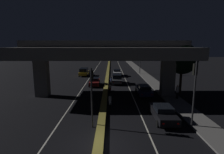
# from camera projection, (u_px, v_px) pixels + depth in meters

# --- Properties ---
(ground_plane) EXTENTS (200.00, 200.00, 0.00)m
(ground_plane) POSITION_uv_depth(u_px,v_px,m) (99.00, 145.00, 12.20)
(ground_plane) COLOR black
(lane_line_left_inner) EXTENTS (0.12, 126.00, 0.00)m
(lane_line_left_inner) POSITION_uv_depth(u_px,v_px,m) (94.00, 72.00, 46.65)
(lane_line_left_inner) COLOR beige
(lane_line_left_inner) RESTS_ON ground_plane
(lane_line_right_inner) EXTENTS (0.12, 126.00, 0.00)m
(lane_line_right_inner) POSITION_uv_depth(u_px,v_px,m) (122.00, 72.00, 46.69)
(lane_line_right_inner) COLOR beige
(lane_line_right_inner) RESTS_ON ground_plane
(median_divider) EXTENTS (0.69, 126.00, 0.27)m
(median_divider) POSITION_uv_depth(u_px,v_px,m) (108.00, 72.00, 46.64)
(median_divider) COLOR olive
(median_divider) RESTS_ON ground_plane
(sidewalk_right) EXTENTS (2.40, 126.00, 0.15)m
(sidewalk_right) POSITION_uv_depth(u_px,v_px,m) (146.00, 76.00, 39.81)
(sidewalk_right) COLOR #5B5956
(sidewalk_right) RESTS_ON ground_plane
(elevated_overpass) EXTENTS (22.93, 9.17, 7.56)m
(elevated_overpass) POSITION_uv_depth(u_px,v_px,m) (105.00, 54.00, 23.34)
(elevated_overpass) COLOR slate
(elevated_overpass) RESTS_ON ground_plane
(traffic_light_left_of_median) EXTENTS (0.30, 0.49, 5.09)m
(traffic_light_left_of_median) POSITION_uv_depth(u_px,v_px,m) (92.00, 87.00, 14.40)
(traffic_light_left_of_median) COLOR black
(traffic_light_left_of_median) RESTS_ON ground_plane
(traffic_light_right_of_median) EXTENTS (0.30, 0.49, 5.62)m
(traffic_light_right_of_median) POSITION_uv_depth(u_px,v_px,m) (195.00, 83.00, 14.38)
(traffic_light_right_of_median) COLOR black
(traffic_light_right_of_median) RESTS_ON ground_plane
(street_lamp) EXTENTS (1.91, 0.32, 7.56)m
(street_lamp) POSITION_uv_depth(u_px,v_px,m) (139.00, 56.00, 42.71)
(street_lamp) COLOR #2D2D30
(street_lamp) RESTS_ON ground_plane
(car_black_lead) EXTENTS (1.91, 4.56, 1.41)m
(car_black_lead) POSITION_uv_depth(u_px,v_px,m) (163.00, 113.00, 16.26)
(car_black_lead) COLOR black
(car_black_lead) RESTS_ON ground_plane
(car_dark_blue_second) EXTENTS (1.93, 4.76, 1.40)m
(car_dark_blue_second) POSITION_uv_depth(u_px,v_px,m) (144.00, 90.00, 24.78)
(car_dark_blue_second) COLOR #141938
(car_dark_blue_second) RESTS_ON ground_plane
(car_grey_third) EXTENTS (2.01, 4.10, 1.73)m
(car_grey_third) POSITION_uv_depth(u_px,v_px,m) (117.00, 79.00, 32.07)
(car_grey_third) COLOR #515459
(car_grey_third) RESTS_ON ground_plane
(car_white_fourth) EXTENTS (2.06, 4.38, 1.55)m
(car_white_fourth) POSITION_uv_depth(u_px,v_px,m) (117.00, 73.00, 40.44)
(car_white_fourth) COLOR silver
(car_white_fourth) RESTS_ON ground_plane
(car_dark_red_lead_oncoming) EXTENTS (1.98, 4.23, 1.33)m
(car_dark_red_lead_oncoming) POSITION_uv_depth(u_px,v_px,m) (95.00, 82.00, 30.64)
(car_dark_red_lead_oncoming) COLOR #591414
(car_dark_red_lead_oncoming) RESTS_ON ground_plane
(car_taxi_yellow_second_oncoming) EXTENTS (2.04, 4.18, 1.80)m
(car_taxi_yellow_second_oncoming) POSITION_uv_depth(u_px,v_px,m) (84.00, 72.00, 40.63)
(car_taxi_yellow_second_oncoming) COLOR gold
(car_taxi_yellow_second_oncoming) RESTS_ON ground_plane
(motorcycle_white_filtering_near) EXTENTS (0.33, 1.99, 1.44)m
(motorcycle_white_filtering_near) POSITION_uv_depth(u_px,v_px,m) (110.00, 101.00, 19.88)
(motorcycle_white_filtering_near) COLOR black
(motorcycle_white_filtering_near) RESTS_ON ground_plane
(motorcycle_red_filtering_mid) EXTENTS (0.34, 1.79, 1.36)m
(motorcycle_red_filtering_mid) POSITION_uv_depth(u_px,v_px,m) (110.00, 88.00, 26.31)
(motorcycle_red_filtering_mid) COLOR black
(motorcycle_red_filtering_mid) RESTS_ON ground_plane
(motorcycle_black_filtering_far) EXTENTS (0.32, 1.91, 1.41)m
(motorcycle_black_filtering_far) POSITION_uv_depth(u_px,v_px,m) (111.00, 81.00, 31.23)
(motorcycle_black_filtering_far) COLOR black
(motorcycle_black_filtering_far) RESTS_ON ground_plane
(pedestrian_on_sidewalk) EXTENTS (0.40, 0.40, 1.75)m
(pedestrian_on_sidewalk) POSITION_uv_depth(u_px,v_px,m) (177.00, 92.00, 22.49)
(pedestrian_on_sidewalk) COLOR black
(pedestrian_on_sidewalk) RESTS_ON sidewalk_right
(roadside_tree_kerbside_near) EXTENTS (4.32, 4.32, 7.25)m
(roadside_tree_kerbside_near) POSITION_uv_depth(u_px,v_px,m) (182.00, 59.00, 24.40)
(roadside_tree_kerbside_near) COLOR #2D2116
(roadside_tree_kerbside_near) RESTS_ON ground_plane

